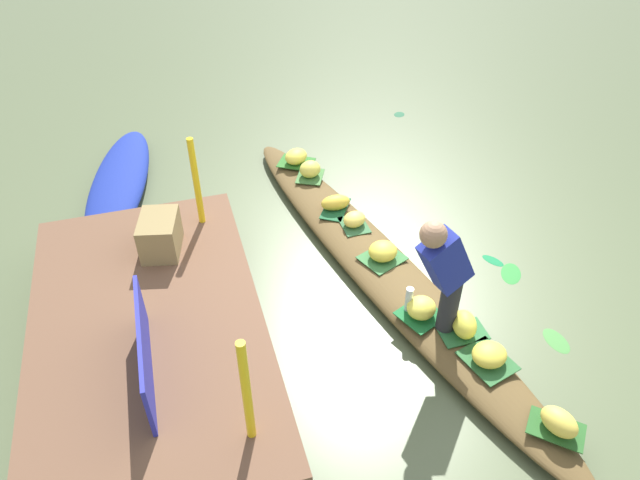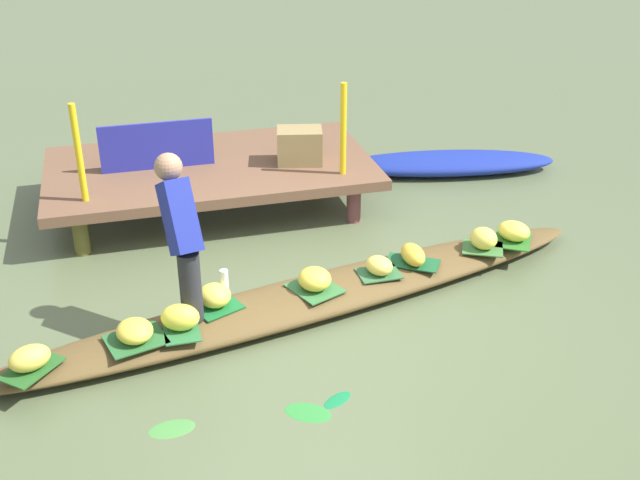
{
  "view_description": "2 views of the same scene",
  "coord_description": "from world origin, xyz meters",
  "px_view_note": "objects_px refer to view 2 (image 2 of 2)",
  "views": [
    {
      "loc": [
        -3.9,
        1.76,
        3.88
      ],
      "look_at": [
        0.09,
        0.58,
        0.51
      ],
      "focal_mm": 33.18,
      "sensor_mm": 36.0,
      "label": 1
    },
    {
      "loc": [
        -1.32,
        -5.13,
        3.33
      ],
      "look_at": [
        0.25,
        0.61,
        0.28
      ],
      "focal_mm": 43.81,
      "sensor_mm": 36.0,
      "label": 2
    }
  ],
  "objects_px": {
    "market_banner": "(157,146)",
    "produce_crate": "(300,146)",
    "banana_bunch_0": "(315,279)",
    "banana_bunch_4": "(514,231)",
    "banana_bunch_5": "(180,317)",
    "moored_boat": "(447,163)",
    "vendor_person": "(181,229)",
    "banana_bunch_6": "(135,331)",
    "banana_bunch_2": "(484,238)",
    "water_bottle": "(225,285)",
    "banana_bunch_8": "(30,358)",
    "banana_bunch_3": "(215,295)",
    "banana_bunch_7": "(413,255)",
    "vendor_boat": "(310,298)",
    "banana_bunch_1": "(379,266)"
  },
  "relations": [
    {
      "from": "market_banner",
      "to": "produce_crate",
      "type": "distance_m",
      "value": 1.39
    },
    {
      "from": "banana_bunch_0",
      "to": "banana_bunch_4",
      "type": "distance_m",
      "value": 1.94
    },
    {
      "from": "banana_bunch_4",
      "to": "banana_bunch_5",
      "type": "height_order",
      "value": "banana_bunch_5"
    },
    {
      "from": "moored_boat",
      "to": "banana_bunch_4",
      "type": "distance_m",
      "value": 2.06
    },
    {
      "from": "vendor_person",
      "to": "moored_boat",
      "type": "bearing_deg",
      "value": 37.82
    },
    {
      "from": "banana_bunch_5",
      "to": "banana_bunch_6",
      "type": "xyz_separation_m",
      "value": [
        -0.32,
        -0.05,
        -0.02
      ]
    },
    {
      "from": "banana_bunch_2",
      "to": "banana_bunch_6",
      "type": "distance_m",
      "value": 3.04
    },
    {
      "from": "banana_bunch_4",
      "to": "banana_bunch_5",
      "type": "bearing_deg",
      "value": -167.7
    },
    {
      "from": "vendor_person",
      "to": "water_bottle",
      "type": "xyz_separation_m",
      "value": [
        0.3,
        0.11,
        -0.56
      ]
    },
    {
      "from": "banana_bunch_4",
      "to": "vendor_person",
      "type": "distance_m",
      "value": 2.99
    },
    {
      "from": "banana_bunch_4",
      "to": "produce_crate",
      "type": "relative_size",
      "value": 0.65
    },
    {
      "from": "banana_bunch_8",
      "to": "banana_bunch_3",
      "type": "bearing_deg",
      "value": 19.93
    },
    {
      "from": "banana_bunch_2",
      "to": "banana_bunch_8",
      "type": "height_order",
      "value": "banana_bunch_2"
    },
    {
      "from": "water_bottle",
      "to": "banana_bunch_7",
      "type": "bearing_deg",
      "value": 5.38
    },
    {
      "from": "vendor_boat",
      "to": "banana_bunch_8",
      "type": "bearing_deg",
      "value": -177.68
    },
    {
      "from": "banana_bunch_3",
      "to": "banana_bunch_5",
      "type": "distance_m",
      "value": 0.38
    },
    {
      "from": "banana_bunch_0",
      "to": "banana_bunch_3",
      "type": "bearing_deg",
      "value": -176.9
    },
    {
      "from": "banana_bunch_0",
      "to": "produce_crate",
      "type": "bearing_deg",
      "value": 79.24
    },
    {
      "from": "banana_bunch_5",
      "to": "produce_crate",
      "type": "bearing_deg",
      "value": 57.49
    },
    {
      "from": "banana_bunch_7",
      "to": "vendor_person",
      "type": "relative_size",
      "value": 0.26
    },
    {
      "from": "banana_bunch_6",
      "to": "banana_bunch_8",
      "type": "bearing_deg",
      "value": -166.71
    },
    {
      "from": "banana_bunch_3",
      "to": "banana_bunch_1",
      "type": "bearing_deg",
      "value": 5.58
    },
    {
      "from": "banana_bunch_4",
      "to": "market_banner",
      "type": "relative_size",
      "value": 0.26
    },
    {
      "from": "vendor_person",
      "to": "produce_crate",
      "type": "height_order",
      "value": "vendor_person"
    },
    {
      "from": "moored_boat",
      "to": "produce_crate",
      "type": "xyz_separation_m",
      "value": [
        -1.8,
        -0.41,
        0.53
      ]
    },
    {
      "from": "vendor_person",
      "to": "water_bottle",
      "type": "relative_size",
      "value": 4.79
    },
    {
      "from": "banana_bunch_0",
      "to": "water_bottle",
      "type": "xyz_separation_m",
      "value": [
        -0.7,
        0.04,
        0.04
      ]
    },
    {
      "from": "vendor_boat",
      "to": "banana_bunch_6",
      "type": "distance_m",
      "value": 1.43
    },
    {
      "from": "banana_bunch_3",
      "to": "banana_bunch_8",
      "type": "xyz_separation_m",
      "value": [
        -1.3,
        -0.47,
        -0.0
      ]
    },
    {
      "from": "vendor_boat",
      "to": "market_banner",
      "type": "distance_m",
      "value": 2.44
    },
    {
      "from": "banana_bunch_3",
      "to": "water_bottle",
      "type": "distance_m",
      "value": 0.12
    },
    {
      "from": "moored_boat",
      "to": "banana_bunch_7",
      "type": "bearing_deg",
      "value": -109.3
    },
    {
      "from": "banana_bunch_6",
      "to": "vendor_person",
      "type": "height_order",
      "value": "vendor_person"
    },
    {
      "from": "banana_bunch_7",
      "to": "market_banner",
      "type": "relative_size",
      "value": 0.29
    },
    {
      "from": "water_bottle",
      "to": "banana_bunch_0",
      "type": "bearing_deg",
      "value": -2.98
    },
    {
      "from": "banana_bunch_0",
      "to": "market_banner",
      "type": "distance_m",
      "value": 2.44
    },
    {
      "from": "vendor_boat",
      "to": "water_bottle",
      "type": "xyz_separation_m",
      "value": [
        -0.67,
        0.01,
        0.22
      ]
    },
    {
      "from": "water_bottle",
      "to": "market_banner",
      "type": "xyz_separation_m",
      "value": [
        -0.29,
        2.15,
        0.38
      ]
    },
    {
      "from": "vendor_person",
      "to": "banana_bunch_2",
      "type": "bearing_deg",
      "value": 7.7
    },
    {
      "from": "banana_bunch_5",
      "to": "water_bottle",
      "type": "height_order",
      "value": "water_bottle"
    },
    {
      "from": "banana_bunch_8",
      "to": "vendor_person",
      "type": "distance_m",
      "value": 1.32
    },
    {
      "from": "vendor_boat",
      "to": "vendor_person",
      "type": "bearing_deg",
      "value": 173.46
    },
    {
      "from": "banana_bunch_6",
      "to": "banana_bunch_7",
      "type": "distance_m",
      "value": 2.36
    },
    {
      "from": "vendor_boat",
      "to": "banana_bunch_6",
      "type": "bearing_deg",
      "value": -177.02
    },
    {
      "from": "banana_bunch_0",
      "to": "banana_bunch_1",
      "type": "bearing_deg",
      "value": 9.01
    },
    {
      "from": "banana_bunch_5",
      "to": "market_banner",
      "type": "xyz_separation_m",
      "value": [
        0.08,
        2.48,
        0.41
      ]
    },
    {
      "from": "produce_crate",
      "to": "banana_bunch_1",
      "type": "bearing_deg",
      "value": -84.33
    },
    {
      "from": "vendor_boat",
      "to": "moored_boat",
      "type": "distance_m",
      "value": 3.24
    },
    {
      "from": "banana_bunch_0",
      "to": "banana_bunch_5",
      "type": "bearing_deg",
      "value": -164.5
    },
    {
      "from": "vendor_boat",
      "to": "banana_bunch_4",
      "type": "height_order",
      "value": "banana_bunch_4"
    }
  ]
}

